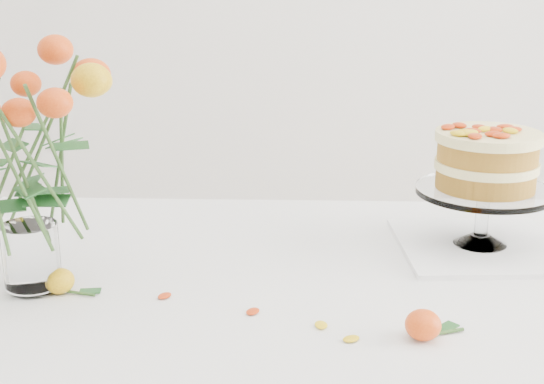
# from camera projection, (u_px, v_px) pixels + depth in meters

# --- Properties ---
(table) EXTENTS (1.43, 0.93, 0.76)m
(table) POSITION_uv_depth(u_px,v_px,m) (330.00, 333.00, 1.23)
(table) COLOR tan
(table) RESTS_ON ground
(napkin) EXTENTS (0.31, 0.31, 0.01)m
(napkin) POSITION_uv_depth(u_px,v_px,m) (479.00, 246.00, 1.37)
(napkin) COLOR white
(napkin) RESTS_ON table
(cake_stand) EXTENTS (0.24, 0.24, 0.22)m
(cake_stand) POSITION_uv_depth(u_px,v_px,m) (486.00, 166.00, 1.33)
(cake_stand) COLOR white
(cake_stand) RESTS_ON napkin
(rose_vase) EXTENTS (0.33, 0.33, 0.44)m
(rose_vase) POSITION_uv_depth(u_px,v_px,m) (19.00, 131.00, 1.12)
(rose_vase) COLOR white
(rose_vase) RESTS_ON table
(loose_rose_near) EXTENTS (0.08, 0.05, 0.04)m
(loose_rose_near) POSITION_uv_depth(u_px,v_px,m) (60.00, 281.00, 1.18)
(loose_rose_near) COLOR yellow
(loose_rose_near) RESTS_ON table
(loose_rose_far) EXTENTS (0.09, 0.05, 0.04)m
(loose_rose_far) POSITION_uv_depth(u_px,v_px,m) (423.00, 325.00, 1.04)
(loose_rose_far) COLOR red
(loose_rose_far) RESTS_ON table
(stray_petal_a) EXTENTS (0.03, 0.02, 0.00)m
(stray_petal_a) POSITION_uv_depth(u_px,v_px,m) (253.00, 312.00, 1.12)
(stray_petal_a) COLOR yellow
(stray_petal_a) RESTS_ON table
(stray_petal_b) EXTENTS (0.03, 0.02, 0.00)m
(stray_petal_b) POSITION_uv_depth(u_px,v_px,m) (321.00, 325.00, 1.08)
(stray_petal_b) COLOR yellow
(stray_petal_b) RESTS_ON table
(stray_petal_c) EXTENTS (0.03, 0.02, 0.00)m
(stray_petal_c) POSITION_uv_depth(u_px,v_px,m) (351.00, 339.00, 1.04)
(stray_petal_c) COLOR yellow
(stray_petal_c) RESTS_ON table
(stray_petal_d) EXTENTS (0.03, 0.02, 0.00)m
(stray_petal_d) POSITION_uv_depth(u_px,v_px,m) (165.00, 296.00, 1.17)
(stray_petal_d) COLOR yellow
(stray_petal_d) RESTS_ON table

